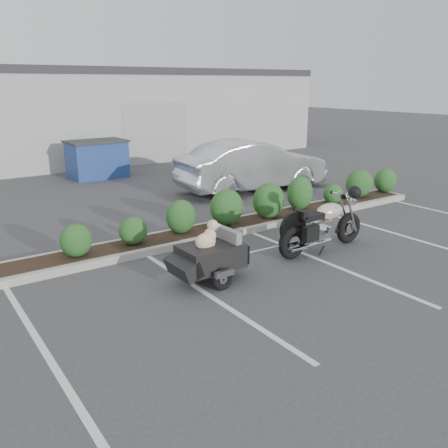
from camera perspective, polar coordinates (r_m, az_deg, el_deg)
ground at (r=9.14m, az=4.26°, el=-5.12°), size 90.00×90.00×0.00m
planter_kerb at (r=11.33m, az=1.19°, el=-0.32°), size 12.00×1.00×0.15m
building at (r=24.20m, az=-22.52°, el=12.16°), size 26.00×10.00×4.00m
motorcycle at (r=10.00m, az=11.81°, el=-0.20°), size 2.38×0.80×1.37m
pet_trailer at (r=8.32m, az=-1.72°, el=-3.80°), size 1.89×1.05×1.13m
sedan at (r=15.42m, az=3.45°, el=7.03°), size 5.06×2.15×1.62m
dumpster at (r=18.20m, az=-15.01°, el=7.59°), size 2.11×1.47×1.36m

